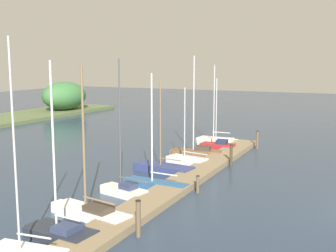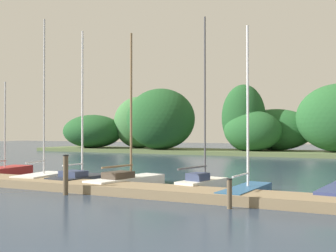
{
  "view_description": "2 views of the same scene",
  "coord_description": "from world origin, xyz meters",
  "px_view_note": "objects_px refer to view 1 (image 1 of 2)",
  "views": [
    {
      "loc": [
        -20.96,
        1.04,
        7.02
      ],
      "look_at": [
        4.38,
        13.18,
        2.78
      ],
      "focal_mm": 45.67,
      "sensor_mm": 36.0,
      "label": 1
    },
    {
      "loc": [
        3.87,
        -3.35,
        2.42
      ],
      "look_at": [
        -3.96,
        12.6,
        2.66
      ],
      "focal_mm": 44.53,
      "sensor_mm": 36.0,
      "label": 2
    }
  ],
  "objects_px": {
    "sailboat_8": "(195,151)",
    "mooring_piling_4": "(257,140)",
    "mooring_piling_2": "(198,184)",
    "sailboat_6": "(162,168)",
    "mooring_piling_3": "(231,155)",
    "sailboat_9": "(217,145)",
    "mooring_piling_1": "(138,218)",
    "sailboat_2": "(59,230)",
    "sailboat_5": "(154,182)",
    "sailboat_3": "(89,210)",
    "sailboat_4": "(123,189)",
    "sailboat_7": "(185,160)",
    "sailboat_10": "(214,140)"
  },
  "relations": [
    {
      "from": "sailboat_4",
      "to": "mooring_piling_3",
      "type": "xyz_separation_m",
      "value": [
        8.88,
        -3.16,
        0.36
      ]
    },
    {
      "from": "mooring_piling_3",
      "to": "mooring_piling_4",
      "type": "xyz_separation_m",
      "value": [
        6.37,
        -0.23,
        0.01
      ]
    },
    {
      "from": "sailboat_3",
      "to": "sailboat_4",
      "type": "height_order",
      "value": "sailboat_4"
    },
    {
      "from": "sailboat_6",
      "to": "sailboat_7",
      "type": "height_order",
      "value": "sailboat_6"
    },
    {
      "from": "sailboat_2",
      "to": "sailboat_10",
      "type": "relative_size",
      "value": 1.04
    },
    {
      "from": "sailboat_7",
      "to": "mooring_piling_1",
      "type": "bearing_deg",
      "value": 115.49
    },
    {
      "from": "mooring_piling_4",
      "to": "mooring_piling_2",
      "type": "bearing_deg",
      "value": 179.96
    },
    {
      "from": "sailboat_2",
      "to": "sailboat_3",
      "type": "distance_m",
      "value": 2.4
    },
    {
      "from": "sailboat_4",
      "to": "sailboat_5",
      "type": "relative_size",
      "value": 1.12
    },
    {
      "from": "mooring_piling_3",
      "to": "mooring_piling_4",
      "type": "distance_m",
      "value": 6.38
    },
    {
      "from": "sailboat_9",
      "to": "mooring_piling_4",
      "type": "relative_size",
      "value": 3.87
    },
    {
      "from": "sailboat_8",
      "to": "mooring_piling_4",
      "type": "distance_m",
      "value": 5.86
    },
    {
      "from": "sailboat_10",
      "to": "mooring_piling_1",
      "type": "bearing_deg",
      "value": 99.9
    },
    {
      "from": "sailboat_6",
      "to": "mooring_piling_4",
      "type": "xyz_separation_m",
      "value": [
        9.87,
        -3.76,
        0.48
      ]
    },
    {
      "from": "sailboat_5",
      "to": "sailboat_3",
      "type": "bearing_deg",
      "value": 88.49
    },
    {
      "from": "sailboat_3",
      "to": "mooring_piling_4",
      "type": "bearing_deg",
      "value": -89.2
    },
    {
      "from": "sailboat_2",
      "to": "sailboat_9",
      "type": "distance_m",
      "value": 19.25
    },
    {
      "from": "sailboat_10",
      "to": "mooring_piling_3",
      "type": "bearing_deg",
      "value": 117.22
    },
    {
      "from": "sailboat_5",
      "to": "sailboat_4",
      "type": "bearing_deg",
      "value": 72.63
    },
    {
      "from": "sailboat_7",
      "to": "sailboat_2",
      "type": "bearing_deg",
      "value": 102.65
    },
    {
      "from": "sailboat_2",
      "to": "mooring_piling_4",
      "type": "distance_m",
      "value": 21.25
    },
    {
      "from": "sailboat_6",
      "to": "mooring_piling_3",
      "type": "xyz_separation_m",
      "value": [
        3.49,
        -3.53,
        0.47
      ]
    },
    {
      "from": "sailboat_4",
      "to": "sailboat_7",
      "type": "height_order",
      "value": "sailboat_4"
    },
    {
      "from": "sailboat_6",
      "to": "mooring_piling_2",
      "type": "height_order",
      "value": "sailboat_6"
    },
    {
      "from": "sailboat_6",
      "to": "mooring_piling_4",
      "type": "distance_m",
      "value": 10.57
    },
    {
      "from": "sailboat_3",
      "to": "mooring_piling_4",
      "type": "relative_size",
      "value": 4.6
    },
    {
      "from": "sailboat_6",
      "to": "mooring_piling_3",
      "type": "bearing_deg",
      "value": -128.66
    },
    {
      "from": "mooring_piling_1",
      "to": "mooring_piling_2",
      "type": "bearing_deg",
      "value": 0.07
    },
    {
      "from": "sailboat_4",
      "to": "sailboat_9",
      "type": "xyz_separation_m",
      "value": [
        13.44,
        -0.6,
        0.0
      ]
    },
    {
      "from": "sailboat_7",
      "to": "mooring_piling_4",
      "type": "height_order",
      "value": "sailboat_7"
    },
    {
      "from": "sailboat_8",
      "to": "mooring_piling_3",
      "type": "height_order",
      "value": "sailboat_8"
    },
    {
      "from": "sailboat_2",
      "to": "sailboat_5",
      "type": "distance_m",
      "value": 7.85
    },
    {
      "from": "sailboat_7",
      "to": "sailboat_4",
      "type": "bearing_deg",
      "value": 99.77
    },
    {
      "from": "sailboat_2",
      "to": "sailboat_3",
      "type": "height_order",
      "value": "sailboat_2"
    },
    {
      "from": "sailboat_8",
      "to": "sailboat_9",
      "type": "xyz_separation_m",
      "value": [
        2.86,
        -0.73,
        -0.04
      ]
    },
    {
      "from": "sailboat_6",
      "to": "sailboat_9",
      "type": "bearing_deg",
      "value": -90.23
    },
    {
      "from": "sailboat_6",
      "to": "sailboat_10",
      "type": "xyz_separation_m",
      "value": [
        10.13,
        0.01,
        0.1
      ]
    },
    {
      "from": "sailboat_9",
      "to": "mooring_piling_1",
      "type": "bearing_deg",
      "value": 95.49
    },
    {
      "from": "sailboat_6",
      "to": "mooring_piling_4",
      "type": "height_order",
      "value": "sailboat_6"
    },
    {
      "from": "sailboat_10",
      "to": "sailboat_5",
      "type": "bearing_deg",
      "value": 94.07
    },
    {
      "from": "sailboat_3",
      "to": "sailboat_6",
      "type": "xyz_separation_m",
      "value": [
        8.81,
        0.66,
        -0.08
      ]
    },
    {
      "from": "mooring_piling_2",
      "to": "sailboat_6",
      "type": "bearing_deg",
      "value": 49.54
    },
    {
      "from": "sailboat_2",
      "to": "sailboat_10",
      "type": "height_order",
      "value": "sailboat_2"
    },
    {
      "from": "sailboat_7",
      "to": "mooring_piling_2",
      "type": "relative_size",
      "value": 5.55
    },
    {
      "from": "mooring_piling_1",
      "to": "mooring_piling_3",
      "type": "distance_m",
      "value": 13.19
    },
    {
      "from": "sailboat_6",
      "to": "mooring_piling_1",
      "type": "bearing_deg",
      "value": 117.8
    },
    {
      "from": "sailboat_7",
      "to": "mooring_piling_1",
      "type": "xyz_separation_m",
      "value": [
        -12.36,
        -3.25,
        0.5
      ]
    },
    {
      "from": "mooring_piling_1",
      "to": "mooring_piling_2",
      "type": "distance_m",
      "value": 6.51
    },
    {
      "from": "sailboat_8",
      "to": "mooring_piling_2",
      "type": "distance_m",
      "value": 9.09
    },
    {
      "from": "sailboat_8",
      "to": "mooring_piling_3",
      "type": "distance_m",
      "value": 3.72
    }
  ]
}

